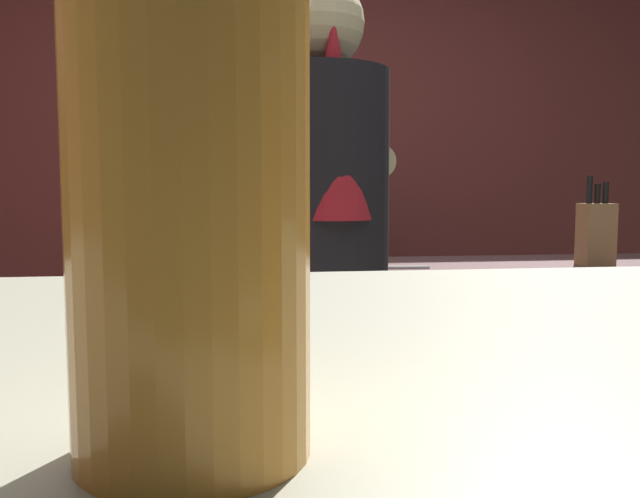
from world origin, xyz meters
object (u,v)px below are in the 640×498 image
at_px(pint_glass_near, 190,214).
at_px(bottle_vinegar, 255,166).
at_px(knife_block, 596,233).
at_px(chefs_knife, 390,267).
at_px(bartender, 319,273).
at_px(bottle_hot_sauce, 306,168).
at_px(bottle_olive_oil, 323,161).
at_px(mixing_bowl, 241,257).

height_order(pint_glass_near, bottle_vinegar, bottle_vinegar).
distance_m(knife_block, chefs_knife, 0.69).
distance_m(bartender, bottle_hot_sauce, 1.91).
height_order(pint_glass_near, bottle_olive_oil, bottle_olive_oil).
height_order(bartender, pint_glass_near, bartender).
xyz_separation_m(knife_block, bottle_hot_sauce, (-0.77, 1.47, 0.25)).
bearing_deg(bottle_olive_oil, pint_glass_near, -98.68).
xyz_separation_m(mixing_bowl, bottle_olive_oil, (0.45, 1.34, 0.37)).
bearing_deg(mixing_bowl, bottle_olive_oil, 71.41).
bearing_deg(bartender, knife_block, -79.96).
xyz_separation_m(chefs_knife, bottle_hot_sauce, (-0.09, 1.46, 0.35)).
bearing_deg(bottle_vinegar, chefs_knife, -74.92).
xyz_separation_m(knife_block, chefs_knife, (-0.68, 0.00, -0.10)).
bearing_deg(bottle_hot_sauce, bottle_olive_oil, 5.98).
bearing_deg(bottle_olive_oil, knife_block, -65.14).
bearing_deg(pint_glass_near, chefs_knife, 74.11).
distance_m(knife_block, bottle_olive_oil, 1.65).
xyz_separation_m(bartender, chefs_knife, (0.28, 0.41, -0.04)).
height_order(mixing_bowl, chefs_knife, mixing_bowl).
relative_size(chefs_knife, pint_glass_near, 1.63).
bearing_deg(knife_block, bartender, -157.11).
height_order(bottle_vinegar, bottle_olive_oil, bottle_olive_oil).
xyz_separation_m(pint_glass_near, bottle_hot_sauce, (0.40, 3.21, 0.12)).
bearing_deg(bartender, bottle_hot_sauce, -18.53).
distance_m(mixing_bowl, bottle_vinegar, 1.27).
bearing_deg(knife_block, bottle_olive_oil, 114.86).
relative_size(knife_block, bottle_olive_oil, 1.09).
bearing_deg(bottle_vinegar, pint_glass_near, -92.44).
xyz_separation_m(bartender, bottle_hot_sauce, (0.19, 1.87, 0.31)).
bearing_deg(bottle_olive_oil, bottle_vinegar, -161.74).
xyz_separation_m(bartender, knife_block, (0.96, 0.40, 0.06)).
xyz_separation_m(bartender, bottle_olive_oil, (0.27, 1.88, 0.35)).
bearing_deg(pint_glass_near, bottle_olive_oil, 81.32).
xyz_separation_m(mixing_bowl, chefs_knife, (0.46, -0.13, -0.02)).
xyz_separation_m(chefs_knife, pint_glass_near, (-0.50, -1.75, 0.23)).
bearing_deg(bottle_hot_sauce, bottle_vinegar, -158.09).
bearing_deg(knife_block, bottle_vinegar, 127.56).
xyz_separation_m(chefs_knife, bottle_olive_oil, (-0.01, 1.47, 0.39)).
bearing_deg(bartender, bottle_vinegar, -10.05).
height_order(bottle_hot_sauce, bottle_olive_oil, bottle_olive_oil).
bearing_deg(mixing_bowl, pint_glass_near, -91.21).
height_order(bartender, mixing_bowl, bartender).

